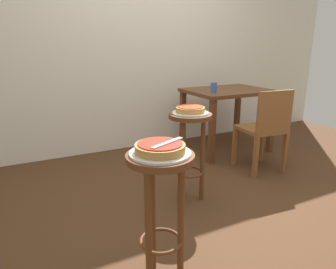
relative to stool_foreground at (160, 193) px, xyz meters
name	(u,v)px	position (x,y,z in m)	size (l,w,h in m)	color
ground_plane	(214,197)	(0.83, 0.66, -0.53)	(6.00, 6.00, 0.00)	#4C2D19
back_wall	(139,24)	(0.83, 2.31, 0.97)	(6.00, 0.10, 3.00)	silver
stool_foreground	(160,193)	(0.00, 0.00, 0.00)	(0.34, 0.34, 0.74)	#5B3319
serving_plate_foreground	(160,153)	(0.00, 0.00, 0.22)	(0.31, 0.31, 0.01)	white
pizza_foreground	(160,148)	(0.00, 0.00, 0.24)	(0.25, 0.25, 0.05)	#B78442
stool_middle	(190,139)	(0.61, 0.73, 0.00)	(0.34, 0.34, 0.74)	#5B3319
serving_plate_middle	(190,113)	(0.61, 0.73, 0.22)	(0.29, 0.29, 0.01)	white
pizza_middle	(190,109)	(0.61, 0.73, 0.24)	(0.23, 0.23, 0.05)	tan
dining_table	(227,99)	(1.69, 1.65, 0.10)	(0.97, 0.74, 0.75)	#5B3319
cup_near_edge	(214,87)	(1.41, 1.54, 0.27)	(0.07, 0.07, 0.11)	#3360B2
wooden_chair	(265,127)	(1.61, 0.91, -0.07)	(0.43, 0.43, 0.85)	brown
pizza_server_knife	(167,143)	(0.03, -0.02, 0.27)	(0.22, 0.02, 0.01)	silver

